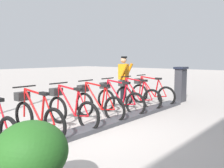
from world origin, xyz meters
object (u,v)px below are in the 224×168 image
at_px(bike_docked_3, 97,103).
at_px(bike_docked_0, 151,92).
at_px(bike_docked_1, 136,95).
at_px(planter_bush, 32,162).
at_px(bike_docked_5, 36,115).
at_px(payment_kiosk, 180,84).
at_px(bike_docked_4, 70,109).
at_px(worker_near_rack, 124,77).
at_px(bike_docked_2, 118,99).

bearing_deg(bike_docked_3, bike_docked_0, -90.00).
bearing_deg(bike_docked_1, bike_docked_0, -90.00).
bearing_deg(planter_bush, bike_docked_5, -34.63).
distance_m(bike_docked_5, planter_bush, 2.67).
bearing_deg(bike_docked_5, bike_docked_3, -90.00).
bearing_deg(payment_kiosk, planter_bush, 102.65).
height_order(bike_docked_5, planter_bush, bike_docked_5).
distance_m(bike_docked_4, bike_docked_5, 0.91).
relative_size(bike_docked_5, worker_near_rack, 1.04).
bearing_deg(planter_bush, bike_docked_3, -56.71).
height_order(bike_docked_0, bike_docked_1, same).
bearing_deg(bike_docked_5, bike_docked_0, -90.00).
relative_size(payment_kiosk, bike_docked_5, 0.74).
distance_m(bike_docked_1, worker_near_rack, 1.42).
height_order(payment_kiosk, bike_docked_0, payment_kiosk).
relative_size(bike_docked_0, planter_bush, 1.77).
bearing_deg(bike_docked_0, bike_docked_3, 90.00).
relative_size(bike_docked_2, planter_bush, 1.77).
height_order(bike_docked_1, worker_near_rack, worker_near_rack).
bearing_deg(bike_docked_2, bike_docked_4, 90.00).
bearing_deg(worker_near_rack, bike_docked_2, 122.11).
distance_m(payment_kiosk, bike_docked_3, 3.94).
bearing_deg(payment_kiosk, bike_docked_4, 83.21).
bearing_deg(bike_docked_2, planter_bush, 117.28).
height_order(bike_docked_4, worker_near_rack, worker_near_rack).
bearing_deg(worker_near_rack, bike_docked_0, -174.06).
height_order(bike_docked_2, worker_near_rack, worker_near_rack).
bearing_deg(bike_docked_2, worker_near_rack, -57.89).
relative_size(payment_kiosk, planter_bush, 1.32).
distance_m(bike_docked_3, worker_near_rack, 2.88).
xyz_separation_m(bike_docked_0, bike_docked_4, (0.00, 3.65, 0.00)).
height_order(bike_docked_4, bike_docked_5, same).
bearing_deg(payment_kiosk, bike_docked_0, 63.52).
height_order(bike_docked_3, bike_docked_4, same).
xyz_separation_m(bike_docked_3, bike_docked_4, (0.00, 0.91, 0.00)).
bearing_deg(bike_docked_5, payment_kiosk, -95.71).
distance_m(payment_kiosk, bike_docked_2, 3.04).
bearing_deg(payment_kiosk, bike_docked_3, 81.63).
xyz_separation_m(bike_docked_4, worker_near_rack, (1.08, -3.54, 0.48)).
relative_size(payment_kiosk, worker_near_rack, 0.77).
height_order(payment_kiosk, planter_bush, payment_kiosk).
distance_m(bike_docked_0, bike_docked_1, 0.91).
bearing_deg(payment_kiosk, worker_near_rack, 37.40).
xyz_separation_m(bike_docked_3, worker_near_rack, (1.08, -2.63, 0.48)).
relative_size(bike_docked_5, planter_bush, 1.77).
bearing_deg(bike_docked_2, bike_docked_3, 90.00).
xyz_separation_m(bike_docked_3, planter_bush, (-2.19, 3.34, 0.11)).
bearing_deg(worker_near_rack, bike_docked_5, 103.58).
xyz_separation_m(bike_docked_2, planter_bush, (-2.19, 4.26, 0.11)).
bearing_deg(worker_near_rack, bike_docked_3, 112.26).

